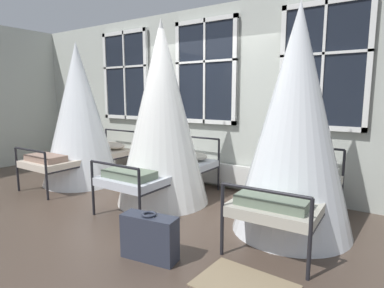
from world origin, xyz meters
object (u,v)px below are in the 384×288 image
object	(u,v)px
cot_first	(79,116)
cot_third	(295,125)
cot_second	(162,116)
suitcase_dark	(150,237)

from	to	relation	value
cot_first	cot_third	xyz separation A→B (m)	(3.83, 0.01, 0.04)
cot_second	cot_third	bearing A→B (deg)	-89.46
cot_first	cot_second	xyz separation A→B (m)	(1.91, -0.01, 0.07)
cot_first	suitcase_dark	bearing A→B (deg)	-116.26
cot_third	cot_first	bearing A→B (deg)	88.73
cot_third	suitcase_dark	size ratio (longest dim) A/B	4.45
cot_first	cot_third	size ratio (longest dim) A/B	0.96
cot_third	suitcase_dark	xyz separation A→B (m)	(-0.94, -1.43, -1.04)
cot_third	suitcase_dark	world-z (taller)	cot_third
cot_second	cot_third	world-z (taller)	cot_second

